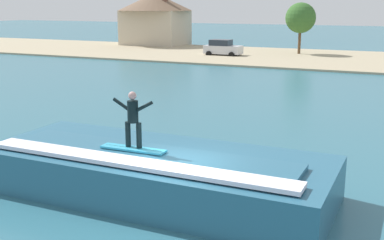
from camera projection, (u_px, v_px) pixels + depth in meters
ground_plane at (174, 212)px, 13.62m from camera, size 260.00×260.00×0.00m
wave_crest at (155, 172)px, 14.74m from camera, size 10.55×4.20×1.46m
surfboard at (133, 149)px, 14.37m from camera, size 2.05×0.50×0.06m
surfer at (133, 116)px, 14.22m from camera, size 1.33×0.32×1.67m
shoreline_bank at (355, 60)px, 49.95m from camera, size 120.00×19.50×0.18m
car_near_shore at (223, 48)px, 54.00m from camera, size 4.10×2.16×1.86m
house_with_chimney at (155, 15)px, 67.35m from camera, size 10.24×10.24×7.42m
tree_tall_bare at (301, 18)px, 54.59m from camera, size 3.40×3.40×5.89m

